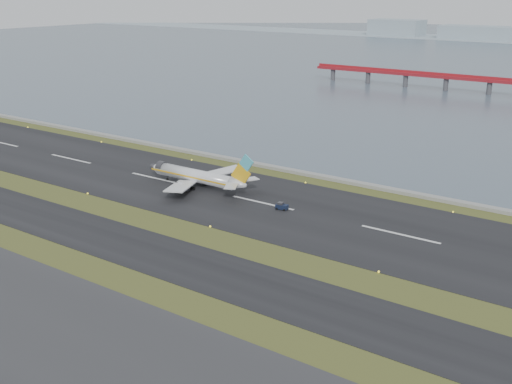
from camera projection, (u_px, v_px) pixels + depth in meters
The scene contains 6 objects.
ground at pixel (190, 237), 151.55m from camera, with size 1000.00×1000.00×0.00m, color #384C1B.
taxiway_strip at pixel (154, 253), 142.24m from camera, with size 1000.00×18.00×0.10m, color black.
runway_strip at pixel (263, 203), 174.78m from camera, with size 1000.00×45.00×0.10m, color black.
seawall at pixel (318, 176), 197.88m from camera, with size 1000.00×2.50×1.00m, color #999994.
airliner at pixel (198, 177), 186.87m from camera, with size 38.52×32.89×12.80m.
pushback_tug at pixel (282, 206), 169.29m from camera, with size 3.41×2.31×2.03m.
Camera 1 is at (94.51, -105.69, 56.75)m, focal length 45.00 mm.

